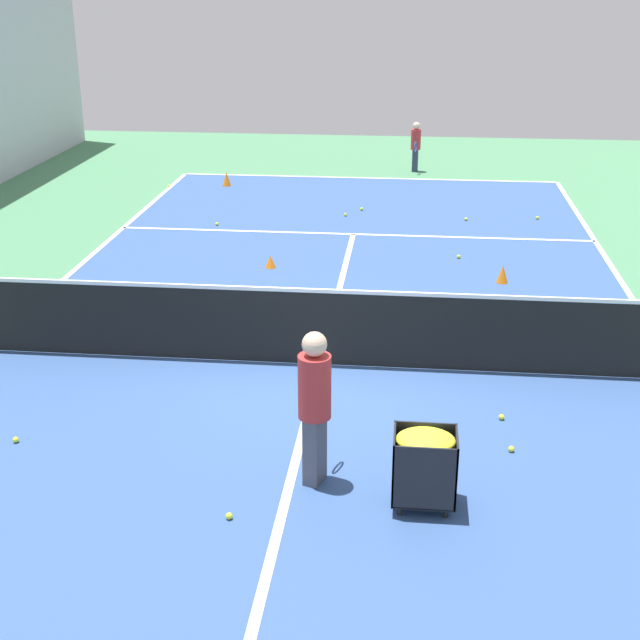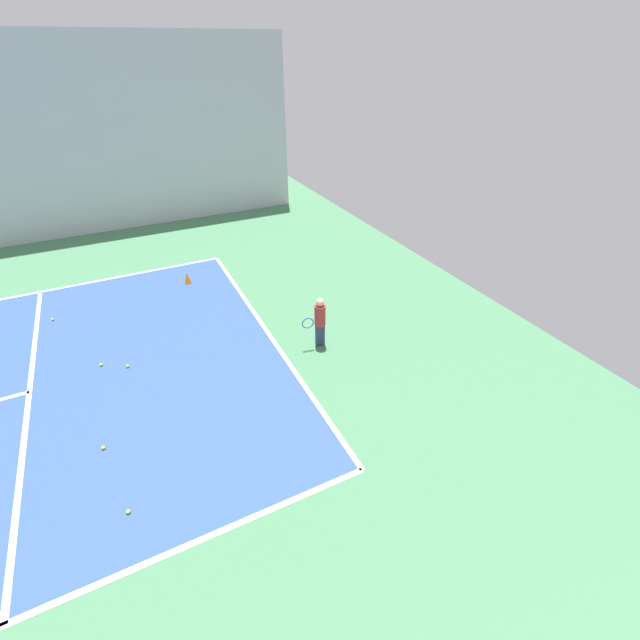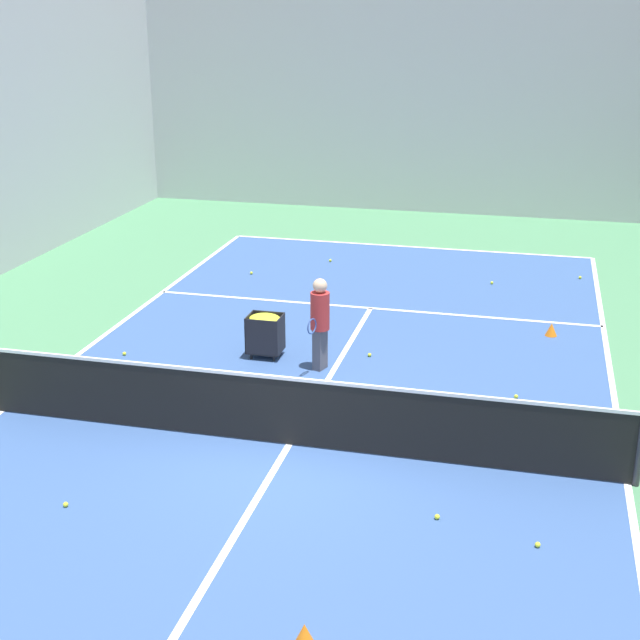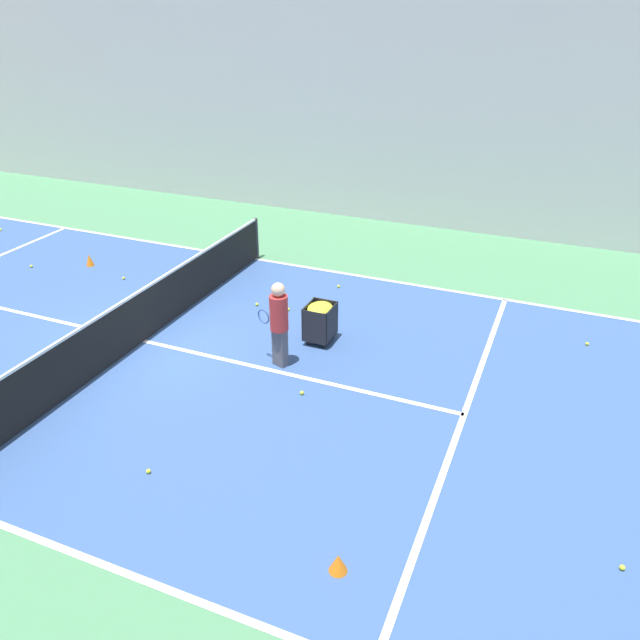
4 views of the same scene
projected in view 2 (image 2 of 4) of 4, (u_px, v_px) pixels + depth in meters
line_baseline_near at (266, 329)px, 10.91m from camera, size 9.54×0.10×0.00m
line_service_near at (29, 392)px, 8.95m from camera, size 9.54×0.10×0.00m
player_near_baseline at (320, 319)px, 9.96m from camera, size 0.30×0.61×1.29m
training_cone_0 at (187, 278)px, 12.92m from camera, size 0.22×0.22×0.34m
tennis_ball_1 at (101, 365)px, 9.66m from camera, size 0.07×0.07×0.07m
tennis_ball_4 at (128, 512)px, 6.64m from camera, size 0.07×0.07×0.07m
tennis_ball_9 at (169, 266)px, 13.92m from camera, size 0.07×0.07×0.07m
tennis_ball_10 at (103, 448)px, 7.68m from camera, size 0.07×0.07×0.07m
tennis_ball_13 at (128, 366)px, 9.62m from camera, size 0.07×0.07×0.07m
tennis_ball_18 at (53, 319)px, 11.24m from camera, size 0.07×0.07×0.07m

